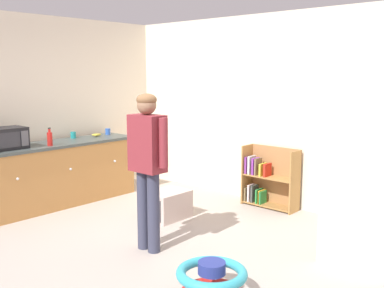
{
  "coord_description": "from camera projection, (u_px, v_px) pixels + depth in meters",
  "views": [
    {
      "loc": [
        3.43,
        -3.17,
        1.88
      ],
      "look_at": [
        0.12,
        0.51,
        1.09
      ],
      "focal_mm": 42.01,
      "sensor_mm": 36.0,
      "label": 1
    }
  ],
  "objects": [
    {
      "name": "ketchup_bottle",
      "position": [
        50.0,
        138.0,
        6.06
      ],
      "size": [
        0.07,
        0.07,
        0.25
      ],
      "color": "red",
      "rests_on": "kitchen_counter"
    },
    {
      "name": "banana_bunch",
      "position": [
        97.0,
        135.0,
        6.94
      ],
      "size": [
        0.12,
        0.16,
        0.04
      ],
      "color": "yellow",
      "rests_on": "kitchen_counter"
    },
    {
      "name": "kitchen_counter",
      "position": [
        59.0,
        173.0,
        6.43
      ],
      "size": [
        0.65,
        2.35,
        0.9
      ],
      "color": "#B87D41",
      "rests_on": "ground"
    },
    {
      "name": "teal_cup",
      "position": [
        73.0,
        135.0,
        6.77
      ],
      "size": [
        0.08,
        0.08,
        0.09
      ],
      "primitive_type": "cylinder",
      "color": "teal",
      "rests_on": "kitchen_counter"
    },
    {
      "name": "ground_plane",
      "position": [
        153.0,
        247.0,
        4.89
      ],
      "size": [
        12.0,
        12.0,
        0.0
      ],
      "primitive_type": "plane",
      "color": "#ADA095",
      "rests_on": "ground"
    },
    {
      "name": "standing_person",
      "position": [
        147.0,
        158.0,
        4.66
      ],
      "size": [
        0.57,
        0.22,
        1.67
      ],
      "color": "#36384D",
      "rests_on": "ground"
    },
    {
      "name": "blue_cup",
      "position": [
        108.0,
        131.0,
        7.17
      ],
      "size": [
        0.08,
        0.08,
        0.09
      ],
      "primitive_type": "cylinder",
      "color": "blue",
      "rests_on": "kitchen_counter"
    },
    {
      "name": "back_wall",
      "position": [
        272.0,
        110.0,
        6.38
      ],
      "size": [
        5.2,
        0.06,
        2.7
      ],
      "primitive_type": "cube",
      "color": "beige",
      "rests_on": "ground"
    },
    {
      "name": "baby_walker",
      "position": [
        212.0,
        280.0,
        3.76
      ],
      "size": [
        0.6,
        0.6,
        0.32
      ],
      "color": "red",
      "rests_on": "ground"
    },
    {
      "name": "refrigerator",
      "position": [
        369.0,
        175.0,
        4.39
      ],
      "size": [
        0.73,
        0.68,
        1.78
      ],
      "color": "white",
      "rests_on": "ground"
    },
    {
      "name": "microwave",
      "position": [
        6.0,
        138.0,
        5.79
      ],
      "size": [
        0.37,
        0.48,
        0.28
      ],
      "color": "black",
      "rests_on": "kitchen_counter"
    },
    {
      "name": "left_side_wall",
      "position": [
        74.0,
        107.0,
        7.0
      ],
      "size": [
        0.06,
        2.99,
        2.7
      ],
      "primitive_type": "cube",
      "color": "beige",
      "rests_on": "ground"
    },
    {
      "name": "green_glass_bottle",
      "position": [
        23.0,
        138.0,
        6.12
      ],
      "size": [
        0.07,
        0.07,
        0.25
      ],
      "color": "#33753D",
      "rests_on": "kitchen_counter"
    },
    {
      "name": "pet_carrier",
      "position": [
        167.0,
        205.0,
        5.84
      ],
      "size": [
        0.42,
        0.55,
        0.36
      ],
      "color": "beige",
      "rests_on": "ground"
    },
    {
      "name": "bookshelf",
      "position": [
        268.0,
        180.0,
        6.34
      ],
      "size": [
        0.8,
        0.28,
        0.85
      ],
      "color": "#AA7A41",
      "rests_on": "ground"
    }
  ]
}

